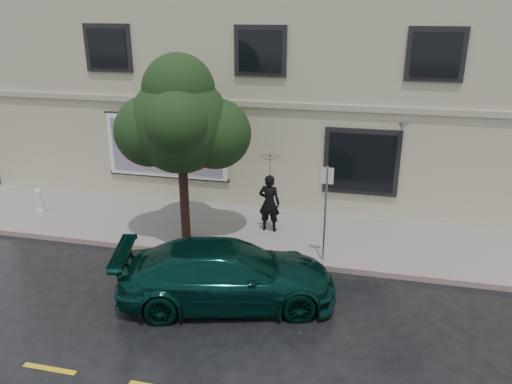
% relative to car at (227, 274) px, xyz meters
% --- Properties ---
extents(ground, '(90.00, 90.00, 0.00)m').
position_rel_car_xyz_m(ground, '(-0.45, 0.50, -0.72)').
color(ground, black).
rests_on(ground, ground).
extents(sidewalk, '(20.00, 3.50, 0.15)m').
position_rel_car_xyz_m(sidewalk, '(-0.45, 3.75, -0.65)').
color(sidewalk, gray).
rests_on(sidewalk, ground).
extents(curb, '(20.00, 0.18, 0.16)m').
position_rel_car_xyz_m(curb, '(-0.45, 2.00, -0.65)').
color(curb, gray).
rests_on(curb, ground).
extents(building, '(20.00, 8.12, 7.00)m').
position_rel_car_xyz_m(building, '(-0.45, 9.50, 2.78)').
color(building, '#BBB096').
rests_on(building, ground).
extents(billboard, '(4.30, 0.16, 2.20)m').
position_rel_car_xyz_m(billboard, '(-3.65, 5.42, 1.33)').
color(billboard, white).
rests_on(billboard, ground).
extents(car, '(5.36, 3.41, 1.44)m').
position_rel_car_xyz_m(car, '(0.00, 0.00, 0.00)').
color(car, '#072E29').
rests_on(car, ground).
extents(pedestrian, '(0.65, 0.45, 1.74)m').
position_rel_car_xyz_m(pedestrian, '(0.20, 3.77, 0.30)').
color(pedestrian, black).
rests_on(pedestrian, sidewalk).
extents(umbrella, '(1.23, 1.23, 0.70)m').
position_rel_car_xyz_m(umbrella, '(0.20, 3.77, 1.52)').
color(umbrella, black).
rests_on(umbrella, pedestrian).
extents(street_tree, '(2.67, 2.67, 4.70)m').
position_rel_car_xyz_m(street_tree, '(-2.03, 2.70, 2.77)').
color(street_tree, '#311C16').
rests_on(street_tree, sidewalk).
extents(fire_hydrant, '(0.33, 0.31, 0.79)m').
position_rel_car_xyz_m(fire_hydrant, '(-7.37, 3.50, -0.19)').
color(fire_hydrant, silver).
rests_on(fire_hydrant, sidewalk).
extents(sign_pole, '(0.32, 0.06, 2.62)m').
position_rel_car_xyz_m(sign_pole, '(1.98, 2.20, 1.00)').
color(sign_pole, gray).
rests_on(sign_pole, sidewalk).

